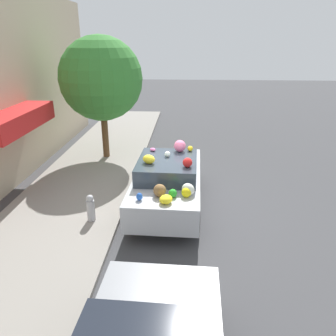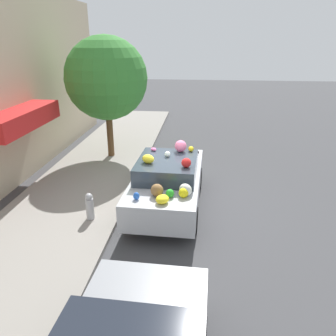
{
  "view_description": "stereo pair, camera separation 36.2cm",
  "coord_description": "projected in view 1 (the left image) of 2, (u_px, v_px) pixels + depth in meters",
  "views": [
    {
      "loc": [
        -8.18,
        -0.55,
        4.38
      ],
      "look_at": [
        0.0,
        -0.07,
        1.12
      ],
      "focal_mm": 35.0,
      "sensor_mm": 36.0,
      "label": 1
    },
    {
      "loc": [
        -8.15,
        -0.91,
        4.38
      ],
      "look_at": [
        0.0,
        -0.07,
        1.12
      ],
      "focal_mm": 35.0,
      "sensor_mm": 36.0,
      "label": 2
    }
  ],
  "objects": [
    {
      "name": "sidewalk_curb",
      "position": [
        71.0,
        200.0,
        9.36
      ],
      "size": [
        24.0,
        3.2,
        0.12
      ],
      "color": "gray",
      "rests_on": "ground"
    },
    {
      "name": "fire_hydrant",
      "position": [
        91.0,
        208.0,
        8.11
      ],
      "size": [
        0.2,
        0.2,
        0.7
      ],
      "color": "#B2B2B7",
      "rests_on": "sidewalk_curb"
    },
    {
      "name": "ground_plane",
      "position": [
        165.0,
        205.0,
        9.24
      ],
      "size": [
        60.0,
        60.0,
        0.0
      ],
      "primitive_type": "plane",
      "color": "#424244"
    },
    {
      "name": "art_car",
      "position": [
        168.0,
        180.0,
        8.93
      ],
      "size": [
        4.18,
        1.87,
        1.76
      ],
      "rotation": [
        0.0,
        0.0,
        -0.03
      ],
      "color": "#B7BABF",
      "rests_on": "ground"
    },
    {
      "name": "street_tree",
      "position": [
        101.0,
        79.0,
        11.63
      ],
      "size": [
        2.97,
        2.97,
        4.41
      ],
      "color": "brown",
      "rests_on": "sidewalk_curb"
    }
  ]
}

